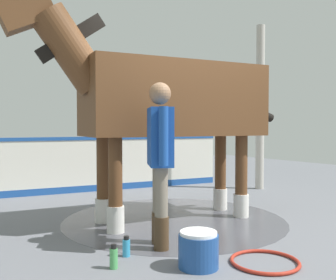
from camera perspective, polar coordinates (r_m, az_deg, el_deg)
ground_plane at (r=4.93m, az=4.40°, el=-12.24°), size 16.00×16.00×0.02m
wet_patch at (r=5.08m, az=0.92°, el=-11.66°), size 2.85×2.85×0.00m
barrier_wall at (r=7.36m, az=-8.02°, el=-3.72°), size 0.78×4.32×1.01m
roof_post_far at (r=7.59m, az=13.46°, el=4.69°), size 0.16×0.16×3.12m
horse at (r=4.89m, az=-0.47°, el=5.77°), size 1.27×3.69×2.73m
handler at (r=3.85m, az=-1.20°, el=-1.90°), size 0.60×0.41×1.64m
wash_bucket at (r=3.43m, az=4.52°, el=-15.87°), size 0.35×0.35×0.31m
bottle_shampoo at (r=3.73m, az=-6.19°, el=-15.46°), size 0.07×0.07×0.19m
bottle_spray at (r=3.45m, az=-8.03°, el=-16.82°), size 0.07×0.07×0.21m
hose_coil at (r=3.66m, az=14.13°, el=-17.03°), size 0.61×0.61×0.03m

